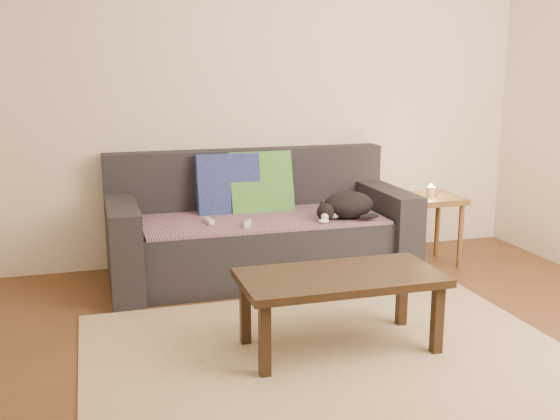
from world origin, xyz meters
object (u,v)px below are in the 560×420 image
Objects in this scene: coffee_table at (340,284)px; wii_remote_a at (209,221)px; sofa at (259,232)px; side_table at (430,208)px; cat at (346,206)px; wii_remote_b at (248,224)px.

wii_remote_a is at bearing 110.76° from coffee_table.
sofa reaches higher than side_table.
sofa is 4.41× the size of cat.
coffee_table is at bearing -134.12° from side_table.
coffee_table is (0.08, -1.37, 0.06)m from sofa.
wii_remote_a is 0.14× the size of coffee_table.
side_table is (1.45, 0.19, -0.02)m from wii_remote_b.
side_table is at bearing 45.88° from coffee_table.
wii_remote_b is at bearing 102.61° from coffee_table.
cat is 1.20m from coffee_table.
cat reaches higher than wii_remote_a.
sofa is 4.00× the size of side_table.
coffee_table is (-0.47, -1.09, -0.16)m from cat.
wii_remote_a is 1.32m from coffee_table.
coffee_table is (0.24, -1.06, -0.09)m from wii_remote_b.
wii_remote_b is 0.29× the size of side_table.
cat is at bearing 66.49° from coffee_table.
sofa is 0.44m from wii_remote_a.
cat is at bearing -167.61° from side_table.
cat is 0.77m from side_table.
side_table reaches higher than wii_remote_b.
wii_remote_a and wii_remote_b have the same top height.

